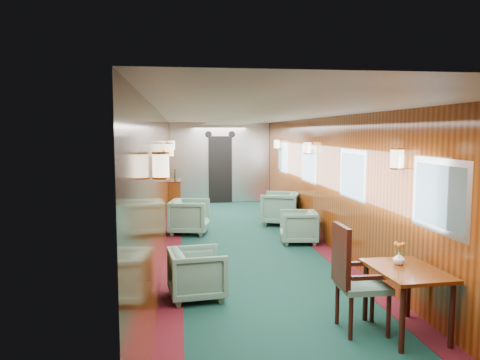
{
  "coord_description": "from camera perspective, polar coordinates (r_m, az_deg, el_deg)",
  "views": [
    {
      "loc": [
        -1.23,
        -8.06,
        2.12
      ],
      "look_at": [
        0.0,
        1.3,
        1.15
      ],
      "focal_mm": 35.0,
      "sensor_mm": 36.0,
      "label": 1
    }
  ],
  "objects": [
    {
      "name": "room",
      "position": [
        8.17,
        1.18,
        2.46
      ],
      "size": [
        12.0,
        12.1,
        2.4
      ],
      "color": "#0E342B",
      "rests_on": "ground"
    },
    {
      "name": "bulkhead",
      "position": [
        14.06,
        -2.44,
        2.05
      ],
      "size": [
        2.98,
        0.17,
        2.39
      ],
      "color": "silver",
      "rests_on": "ground"
    },
    {
      "name": "windows_right",
      "position": [
        8.77,
        10.59,
        1.38
      ],
      "size": [
        0.02,
        8.6,
        0.8
      ],
      "color": "#ADAFB4",
      "rests_on": "ground"
    },
    {
      "name": "wall_sconces",
      "position": [
        8.72,
        0.62,
        3.69
      ],
      "size": [
        2.97,
        7.97,
        0.25
      ],
      "color": "#F3E7BD",
      "rests_on": "ground"
    },
    {
      "name": "dining_table",
      "position": [
        5.29,
        19.63,
        -11.33
      ],
      "size": [
        0.69,
        0.96,
        0.7
      ],
      "rotation": [
        0.0,
        0.0,
        0.05
      ],
      "color": "#6A2E0E",
      "rests_on": "ground"
    },
    {
      "name": "side_chair",
      "position": [
        5.18,
        13.61,
        -11.09
      ],
      "size": [
        0.52,
        0.55,
        1.15
      ],
      "rotation": [
        0.0,
        0.0,
        0.0
      ],
      "color": "#225047",
      "rests_on": "ground"
    },
    {
      "name": "credenza",
      "position": [
        12.36,
        -7.92,
        -1.95
      ],
      "size": [
        0.31,
        0.98,
        1.15
      ],
      "color": "#6A2E0E",
      "rests_on": "ground"
    },
    {
      "name": "flower_vase",
      "position": [
        5.38,
        18.81,
        -9.03
      ],
      "size": [
        0.14,
        0.14,
        0.13
      ],
      "primitive_type": "imported",
      "rotation": [
        0.0,
        0.0,
        -0.1
      ],
      "color": "white",
      "rests_on": "dining_table"
    },
    {
      "name": "armchair_left_near",
      "position": [
        6.12,
        -5.24,
        -11.3
      ],
      "size": [
        0.78,
        0.76,
        0.64
      ],
      "primitive_type": "imported",
      "rotation": [
        0.0,
        0.0,
        1.69
      ],
      "color": "#225047",
      "rests_on": "ground"
    },
    {
      "name": "armchair_left_far",
      "position": [
        9.85,
        -6.17,
        -4.47
      ],
      "size": [
        0.93,
        0.91,
        0.72
      ],
      "primitive_type": "imported",
      "rotation": [
        0.0,
        0.0,
        1.37
      ],
      "color": "#225047",
      "rests_on": "ground"
    },
    {
      "name": "armchair_right_near",
      "position": [
        9.06,
        7.13,
        -5.68
      ],
      "size": [
        0.77,
        0.76,
        0.63
      ],
      "primitive_type": "imported",
      "rotation": [
        0.0,
        0.0,
        -1.71
      ],
      "color": "#225047",
      "rests_on": "ground"
    },
    {
      "name": "armchair_right_far",
      "position": [
        10.81,
        4.93,
        -3.45
      ],
      "size": [
        1.06,
        1.05,
        0.75
      ],
      "primitive_type": "imported",
      "rotation": [
        0.0,
        0.0,
        -1.94
      ],
      "color": "#225047",
      "rests_on": "ground"
    }
  ]
}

